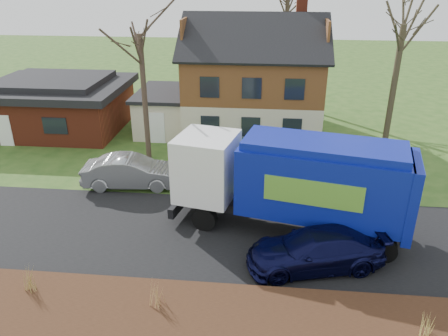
{
  "coord_description": "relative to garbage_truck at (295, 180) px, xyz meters",
  "views": [
    {
      "loc": [
        2.92,
        -16.09,
        10.63
      ],
      "look_at": [
        1.07,
        2.5,
        2.1
      ],
      "focal_mm": 35.0,
      "sensor_mm": 36.0,
      "label": 1
    }
  ],
  "objects": [
    {
      "name": "silver_sedan",
      "position": [
        -8.32,
        3.57,
        -1.67
      ],
      "size": [
        5.22,
        2.22,
        1.68
      ],
      "primitive_type": "imported",
      "rotation": [
        0.0,
        0.0,
        1.66
      ],
      "color": "#919598",
      "rests_on": "ground"
    },
    {
      "name": "road",
      "position": [
        -4.27,
        -0.72,
        -2.5
      ],
      "size": [
        80.0,
        7.0,
        0.02
      ],
      "primitive_type": "cube",
      "color": "black",
      "rests_on": "ground"
    },
    {
      "name": "garbage_truck",
      "position": [
        0.0,
        0.0,
        0.0
      ],
      "size": [
        10.49,
        4.8,
        4.35
      ],
      "rotation": [
        0.0,
        0.0,
        -0.21
      ],
      "color": "black",
      "rests_on": "ground"
    },
    {
      "name": "main_house",
      "position": [
        -2.78,
        13.19,
        1.52
      ],
      "size": [
        12.95,
        8.95,
        9.26
      ],
      "color": "beige",
      "rests_on": "ground"
    },
    {
      "name": "mulch_verge",
      "position": [
        -4.27,
        -6.02,
        -2.36
      ],
      "size": [
        80.0,
        3.5,
        0.3
      ],
      "primitive_type": "cube",
      "color": "black",
      "rests_on": "ground"
    },
    {
      "name": "navy_wagon",
      "position": [
        0.77,
        -2.52,
        -1.74
      ],
      "size": [
        5.68,
        3.35,
        1.54
      ],
      "primitive_type": "imported",
      "rotation": [
        0.0,
        0.0,
        -1.33
      ],
      "color": "black",
      "rests_on": "ground"
    },
    {
      "name": "grass_clump_west",
      "position": [
        -9.28,
        -5.31,
        -1.71
      ],
      "size": [
        0.37,
        0.31,
        0.99
      ],
      "color": "#9E8446",
      "rests_on": "mulch_verge"
    },
    {
      "name": "grass_clump_mid",
      "position": [
        -4.69,
        -5.63,
        -1.74
      ],
      "size": [
        0.34,
        0.28,
        0.94
      ],
      "color": "tan",
      "rests_on": "mulch_verge"
    },
    {
      "name": "ranch_house",
      "position": [
        -16.27,
        12.28,
        -0.69
      ],
      "size": [
        9.8,
        8.2,
        3.7
      ],
      "color": "maroon",
      "rests_on": "ground"
    },
    {
      "name": "grass_clump_east",
      "position": [
        3.85,
        -6.12,
        -1.75
      ],
      "size": [
        0.36,
        0.3,
        0.91
      ],
      "color": "tan",
      "rests_on": "mulch_verge"
    },
    {
      "name": "ground",
      "position": [
        -4.27,
        -0.72,
        -2.51
      ],
      "size": [
        120.0,
        120.0,
        0.0
      ],
      "primitive_type": "plane",
      "color": "#294C19",
      "rests_on": "ground"
    },
    {
      "name": "tree_front_west",
      "position": [
        -8.38,
        7.26,
        6.0
      ],
      "size": [
        3.48,
        3.48,
        10.33
      ],
      "color": "#3D2E24",
      "rests_on": "ground"
    }
  ]
}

